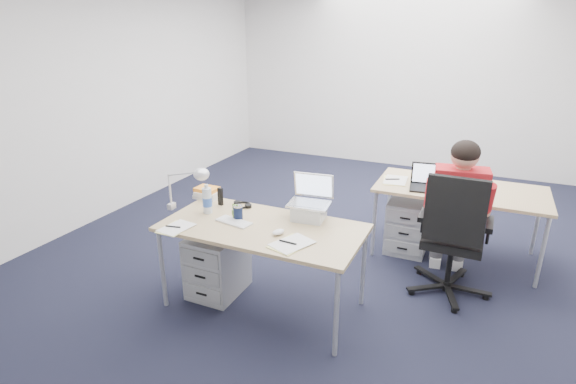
{
  "coord_description": "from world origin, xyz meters",
  "views": [
    {
      "loc": [
        1.21,
        -3.98,
        2.21
      ],
      "look_at": [
        -0.31,
        -0.61,
        0.85
      ],
      "focal_mm": 28.0,
      "sensor_mm": 36.0,
      "label": 1
    }
  ],
  "objects_px": {
    "desk_far": "(460,192)",
    "office_chair": "(450,260)",
    "can_koozie": "(238,212)",
    "bear_figurine": "(235,211)",
    "silver_laptop": "(309,199)",
    "water_bottle": "(207,199)",
    "desk_near": "(262,231)",
    "headphones": "(243,204)",
    "seated_person": "(455,214)",
    "drawer_pedestal_near": "(218,263)",
    "dark_laptop": "(430,177)",
    "far_cup": "(487,185)",
    "book_stack": "(207,193)",
    "cordless_phone": "(220,197)",
    "drawer_pedestal_far": "(408,225)",
    "wireless_keyboard": "(234,222)",
    "computer_mouse": "(278,232)",
    "sunglasses": "(313,221)",
    "desk_lamp": "(182,188)"
  },
  "relations": [
    {
      "from": "seated_person",
      "to": "drawer_pedestal_far",
      "type": "bearing_deg",
      "value": 124.13
    },
    {
      "from": "seated_person",
      "to": "sunglasses",
      "type": "height_order",
      "value": "seated_person"
    },
    {
      "from": "wireless_keyboard",
      "to": "drawer_pedestal_near",
      "type": "bearing_deg",
      "value": 176.03
    },
    {
      "from": "dark_laptop",
      "to": "desk_far",
      "type": "bearing_deg",
      "value": 24.63
    },
    {
      "from": "can_koozie",
      "to": "bear_figurine",
      "type": "height_order",
      "value": "bear_figurine"
    },
    {
      "from": "bear_figurine",
      "to": "desk_lamp",
      "type": "height_order",
      "value": "desk_lamp"
    },
    {
      "from": "seated_person",
      "to": "wireless_keyboard",
      "type": "xyz_separation_m",
      "value": [
        -1.61,
        -1.06,
        0.06
      ]
    },
    {
      "from": "drawer_pedestal_far",
      "to": "water_bottle",
      "type": "relative_size",
      "value": 2.18
    },
    {
      "from": "seated_person",
      "to": "far_cup",
      "type": "xyz_separation_m",
      "value": [
        0.22,
        0.66,
        0.09
      ]
    },
    {
      "from": "silver_laptop",
      "to": "book_stack",
      "type": "distance_m",
      "value": 1.05
    },
    {
      "from": "desk_far",
      "to": "office_chair",
      "type": "bearing_deg",
      "value": -88.45
    },
    {
      "from": "desk_far",
      "to": "cordless_phone",
      "type": "xyz_separation_m",
      "value": [
        -1.91,
        -1.35,
        0.13
      ]
    },
    {
      "from": "office_chair",
      "to": "computer_mouse",
      "type": "xyz_separation_m",
      "value": [
        -1.2,
        -0.92,
        0.43
      ]
    },
    {
      "from": "drawer_pedestal_near",
      "to": "silver_laptop",
      "type": "xyz_separation_m",
      "value": [
        0.75,
        0.26,
        0.63
      ]
    },
    {
      "from": "dark_laptop",
      "to": "bear_figurine",
      "type": "bearing_deg",
      "value": -142.05
    },
    {
      "from": "silver_laptop",
      "to": "water_bottle",
      "type": "bearing_deg",
      "value": -170.55
    },
    {
      "from": "can_koozie",
      "to": "cordless_phone",
      "type": "bearing_deg",
      "value": 144.91
    },
    {
      "from": "seated_person",
      "to": "drawer_pedestal_near",
      "type": "relative_size",
      "value": 2.47
    },
    {
      "from": "water_bottle",
      "to": "book_stack",
      "type": "xyz_separation_m",
      "value": [
        -0.2,
        0.3,
        -0.08
      ]
    },
    {
      "from": "desk_near",
      "to": "office_chair",
      "type": "xyz_separation_m",
      "value": [
        1.39,
        0.83,
        -0.36
      ]
    },
    {
      "from": "desk_near",
      "to": "bear_figurine",
      "type": "bearing_deg",
      "value": 172.82
    },
    {
      "from": "headphones",
      "to": "desk_near",
      "type": "bearing_deg",
      "value": -29.32
    },
    {
      "from": "desk_far",
      "to": "office_chair",
      "type": "distance_m",
      "value": 0.85
    },
    {
      "from": "drawer_pedestal_far",
      "to": "bear_figurine",
      "type": "bearing_deg",
      "value": -127.87
    },
    {
      "from": "wireless_keyboard",
      "to": "computer_mouse",
      "type": "bearing_deg",
      "value": 3.72
    },
    {
      "from": "drawer_pedestal_far",
      "to": "sunglasses",
      "type": "xyz_separation_m",
      "value": [
        -0.56,
        -1.32,
        0.47
      ]
    },
    {
      "from": "desk_near",
      "to": "headphones",
      "type": "height_order",
      "value": "headphones"
    },
    {
      "from": "drawer_pedestal_far",
      "to": "dark_laptop",
      "type": "height_order",
      "value": "dark_laptop"
    },
    {
      "from": "office_chair",
      "to": "far_cup",
      "type": "xyz_separation_m",
      "value": [
        0.21,
        0.85,
        0.45
      ]
    },
    {
      "from": "book_stack",
      "to": "sunglasses",
      "type": "distance_m",
      "value": 1.1
    },
    {
      "from": "bear_figurine",
      "to": "far_cup",
      "type": "distance_m",
      "value": 2.48
    },
    {
      "from": "book_stack",
      "to": "dark_laptop",
      "type": "xyz_separation_m",
      "value": [
        1.83,
        1.07,
        0.08
      ]
    },
    {
      "from": "desk_near",
      "to": "seated_person",
      "type": "xyz_separation_m",
      "value": [
        1.37,
        1.02,
        -0.0
      ]
    },
    {
      "from": "silver_laptop",
      "to": "cordless_phone",
      "type": "distance_m",
      "value": 0.83
    },
    {
      "from": "far_cup",
      "to": "computer_mouse",
      "type": "bearing_deg",
      "value": -128.54
    },
    {
      "from": "computer_mouse",
      "to": "dark_laptop",
      "type": "xyz_separation_m",
      "value": [
        0.9,
        1.5,
        0.11
      ]
    },
    {
      "from": "computer_mouse",
      "to": "bear_figurine",
      "type": "bearing_deg",
      "value": -173.78
    },
    {
      "from": "can_koozie",
      "to": "bear_figurine",
      "type": "distance_m",
      "value": 0.02
    },
    {
      "from": "seated_person",
      "to": "cordless_phone",
      "type": "distance_m",
      "value": 2.07
    },
    {
      "from": "seated_person",
      "to": "desk_far",
      "type": "bearing_deg",
      "value": 83.21
    },
    {
      "from": "bear_figurine",
      "to": "seated_person",
      "type": "bearing_deg",
      "value": 7.7
    },
    {
      "from": "computer_mouse",
      "to": "dark_laptop",
      "type": "height_order",
      "value": "dark_laptop"
    },
    {
      "from": "bear_figurine",
      "to": "far_cup",
      "type": "relative_size",
      "value": 1.55
    },
    {
      "from": "dark_laptop",
      "to": "far_cup",
      "type": "relative_size",
      "value": 4.14
    },
    {
      "from": "desk_far",
      "to": "cordless_phone",
      "type": "distance_m",
      "value": 2.34
    },
    {
      "from": "headphones",
      "to": "far_cup",
      "type": "relative_size",
      "value": 2.22
    },
    {
      "from": "office_chair",
      "to": "dark_laptop",
      "type": "relative_size",
      "value": 3.21
    },
    {
      "from": "seated_person",
      "to": "can_koozie",
      "type": "bearing_deg",
      "value": -155.84
    },
    {
      "from": "silver_laptop",
      "to": "computer_mouse",
      "type": "distance_m",
      "value": 0.42
    },
    {
      "from": "office_chair",
      "to": "computer_mouse",
      "type": "distance_m",
      "value": 1.57
    }
  ]
}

